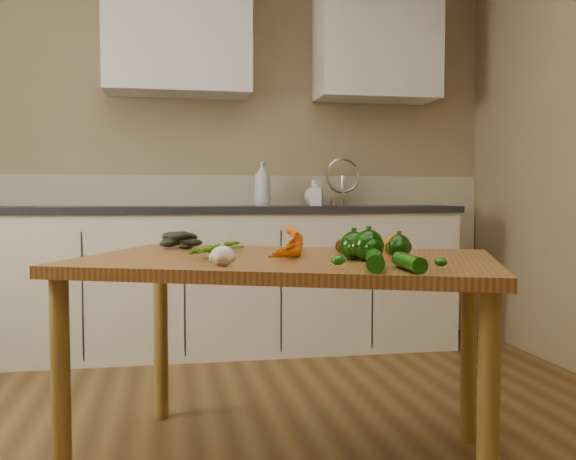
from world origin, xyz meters
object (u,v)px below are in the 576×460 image
(soap_bottle_b, at_px, (317,193))
(zucchini_b, at_px, (375,260))
(leafy_greens, at_px, (185,236))
(garlic_bulb, at_px, (223,256))
(pepper_c, at_px, (369,246))
(pepper_a, at_px, (354,246))
(pepper_b, at_px, (399,246))
(tomato_c, at_px, (396,244))
(soap_bottle_a, at_px, (262,184))
(zucchini_a, at_px, (409,262))
(carrot_bunch, at_px, (268,246))
(tomato_a, at_px, (344,246))
(tomato_b, at_px, (391,246))
(table, at_px, (287,281))
(soap_bottle_c, at_px, (314,193))

(soap_bottle_b, bearing_deg, zucchini_b, 10.42)
(leafy_greens, height_order, garlic_bulb, leafy_greens)
(pepper_c, bearing_deg, pepper_a, 114.80)
(pepper_b, bearing_deg, tomato_c, 73.76)
(soap_bottle_a, bearing_deg, garlic_bulb, -114.49)
(pepper_a, relative_size, zucchini_a, 0.50)
(carrot_bunch, bearing_deg, garlic_bulb, -100.15)
(tomato_a, bearing_deg, tomato_c, -8.68)
(pepper_a, height_order, tomato_c, pepper_a)
(carrot_bunch, xyz_separation_m, tomato_b, (0.45, -0.01, -0.01))
(tomato_a, bearing_deg, garlic_bulb, -146.53)
(carrot_bunch, distance_m, tomato_b, 0.45)
(tomato_a, height_order, zucchini_a, tomato_a)
(soap_bottle_a, relative_size, zucchini_a, 1.53)
(table, height_order, soap_bottle_a, soap_bottle_a)
(garlic_bulb, height_order, tomato_c, tomato_c)
(pepper_b, bearing_deg, pepper_c, -146.46)
(garlic_bulb, distance_m, pepper_b, 0.63)
(tomato_b, bearing_deg, soap_bottle_a, 95.93)
(soap_bottle_c, distance_m, pepper_b, 2.07)
(soap_bottle_a, bearing_deg, zucchini_b, -103.35)
(carrot_bunch, xyz_separation_m, pepper_c, (0.30, -0.23, 0.02))
(table, xyz_separation_m, zucchini_a, (0.26, -0.47, 0.11))
(tomato_b, height_order, tomato_c, tomato_c)
(pepper_b, relative_size, zucchini_a, 0.43)
(zucchini_a, bearing_deg, tomato_b, 75.89)
(tomato_b, distance_m, zucchini_a, 0.50)
(table, distance_m, soap_bottle_a, 1.94)
(soap_bottle_a, xyz_separation_m, soap_bottle_c, (0.35, 0.05, -0.06))
(leafy_greens, bearing_deg, soap_bottle_c, 59.83)
(leafy_greens, bearing_deg, tomato_b, -28.86)
(table, distance_m, soap_bottle_b, 1.96)
(table, distance_m, zucchini_b, 0.48)
(soap_bottle_a, relative_size, pepper_c, 2.84)
(soap_bottle_b, relative_size, leafy_greens, 0.84)
(garlic_bulb, height_order, tomato_b, garlic_bulb)
(table, height_order, tomato_c, tomato_c)
(pepper_a, bearing_deg, tomato_b, 39.96)
(carrot_bunch, bearing_deg, soap_bottle_b, 94.30)
(zucchini_b, bearing_deg, leafy_greens, 121.30)
(leafy_greens, bearing_deg, carrot_bunch, -55.06)
(soap_bottle_b, relative_size, tomato_c, 2.07)
(zucchini_b, bearing_deg, soap_bottle_c, 81.12)
(soap_bottle_c, xyz_separation_m, tomato_c, (-0.14, -1.92, -0.20))
(leafy_greens, bearing_deg, garlic_bulb, -82.11)
(carrot_bunch, relative_size, zucchini_a, 1.40)
(garlic_bulb, relative_size, pepper_a, 0.79)
(soap_bottle_c, height_order, leafy_greens, soap_bottle_c)
(garlic_bulb, bearing_deg, tomato_b, 23.33)
(pepper_c, bearing_deg, tomato_a, 92.59)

